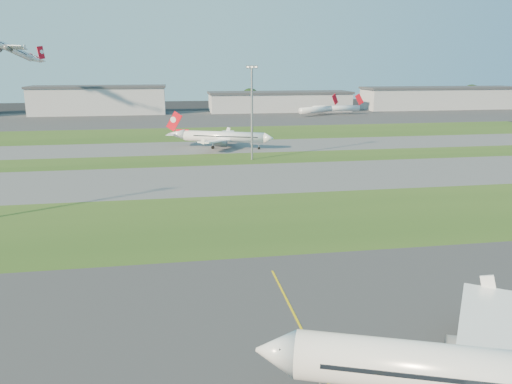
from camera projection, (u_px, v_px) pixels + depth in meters
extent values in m
cube|color=#274617|center=(218.00, 222.00, 84.74)|extent=(300.00, 34.00, 0.01)
cube|color=#515154|center=(204.00, 180.00, 116.27)|extent=(300.00, 32.00, 0.01)
cube|color=#274617|center=(198.00, 160.00, 140.15)|extent=(300.00, 18.00, 0.01)
cube|color=#515154|center=(194.00, 148.00, 161.16)|extent=(300.00, 26.00, 0.01)
cube|color=#274617|center=(190.00, 134.00, 192.68)|extent=(300.00, 40.00, 0.01)
cube|color=#333335|center=(185.00, 118.00, 250.00)|extent=(400.00, 80.00, 0.01)
cylinder|color=white|center=(500.00, 375.00, 36.03)|extent=(29.10, 13.90, 3.76)
cube|color=white|center=(486.00, 328.00, 43.50)|extent=(12.06, 14.74, 1.53)
cylinder|color=slate|center=(473.00, 351.00, 41.97)|extent=(4.69, 3.58, 2.27)
cylinder|color=white|center=(224.00, 137.00, 159.19)|extent=(25.70, 13.27, 3.35)
cube|color=red|center=(174.00, 121.00, 161.73)|extent=(5.40, 2.49, 6.67)
cube|color=white|center=(228.00, 135.00, 166.15)|extent=(5.91, 13.67, 1.36)
cube|color=white|center=(215.00, 141.00, 152.83)|extent=(11.07, 12.98, 1.36)
cylinder|color=slate|center=(230.00, 139.00, 164.27)|extent=(4.20, 3.30, 2.03)
cylinder|color=slate|center=(221.00, 144.00, 154.62)|extent=(4.20, 3.30, 2.03)
cylinder|color=white|center=(4.00, 46.00, 225.30)|extent=(21.79, 20.03, 3.33)
cube|color=red|center=(38.00, 37.00, 236.83)|extent=(4.44, 4.02, 6.63)
cube|color=white|center=(14.00, 47.00, 221.85)|extent=(13.09, 10.64, 1.35)
cylinder|color=slate|center=(9.00, 49.00, 222.26)|extent=(4.09, 3.96, 2.02)
cylinder|color=white|center=(318.00, 110.00, 261.69)|extent=(24.10, 15.80, 3.20)
cube|color=red|center=(335.00, 99.00, 268.56)|extent=(4.63, 2.85, 6.16)
cylinder|color=white|center=(336.00, 108.00, 268.27)|extent=(26.03, 3.42, 3.20)
cube|color=red|center=(359.00, 99.00, 269.30)|extent=(5.18, 0.34, 6.16)
cylinder|color=gray|center=(252.00, 115.00, 137.59)|extent=(0.60, 0.60, 25.00)
cube|color=gray|center=(252.00, 67.00, 134.40)|extent=(3.20, 0.50, 0.80)
cube|color=#FFF2CC|center=(252.00, 67.00, 134.40)|extent=(2.80, 0.70, 0.35)
cube|color=#A2A4A9|center=(99.00, 101.00, 269.61)|extent=(70.00, 22.00, 14.00)
cube|color=#383A3F|center=(98.00, 87.00, 267.73)|extent=(71.40, 23.00, 1.20)
cube|color=#A2A4A9|center=(280.00, 103.00, 286.36)|extent=(80.00, 22.00, 10.00)
cube|color=#383A3F|center=(280.00, 93.00, 284.97)|extent=(81.60, 23.00, 1.20)
cube|color=#A2A4A9|center=(441.00, 99.00, 302.36)|extent=(95.00, 22.00, 12.00)
cube|color=#383A3F|center=(442.00, 88.00, 300.73)|extent=(96.90, 23.00, 1.20)
cylinder|color=black|center=(148.00, 108.00, 285.47)|extent=(1.00, 1.00, 3.60)
sphere|color=black|center=(147.00, 101.00, 284.47)|extent=(9.90, 9.90, 9.90)
cylinder|color=black|center=(250.00, 106.00, 298.01)|extent=(1.00, 1.00, 4.20)
sphere|color=black|center=(250.00, 98.00, 296.84)|extent=(11.55, 11.55, 11.55)
cylinder|color=black|center=(370.00, 105.00, 308.34)|extent=(1.00, 1.00, 3.80)
sphere|color=black|center=(371.00, 98.00, 307.28)|extent=(10.45, 10.45, 10.45)
cylinder|color=black|center=(470.00, 102.00, 323.44)|extent=(1.00, 1.00, 4.60)
sphere|color=black|center=(471.00, 94.00, 322.16)|extent=(12.65, 12.65, 12.65)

